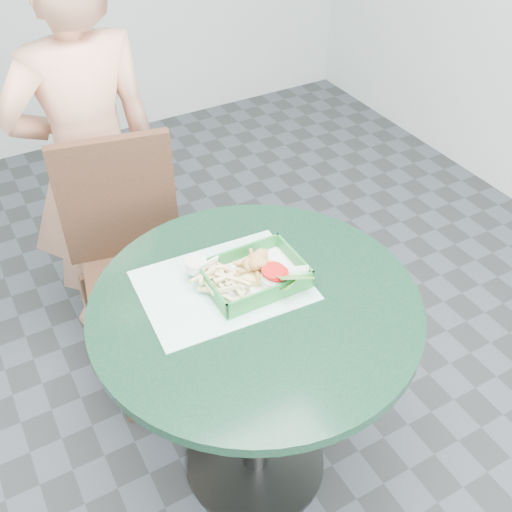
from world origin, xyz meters
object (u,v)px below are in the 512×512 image
food_basket (254,283)px  crab_sandwich (256,270)px  dining_chair (134,253)px  cafe_table (255,349)px  sauce_ramekin (196,270)px  diner_person (91,163)px

food_basket → crab_sandwich: size_ratio=2.40×
dining_chair → crab_sandwich: bearing=-60.5°
cafe_table → sauce_ramekin: (-0.10, 0.15, 0.22)m
food_basket → sauce_ramekin: 0.16m
cafe_table → food_basket: bearing=63.4°
dining_chair → sauce_ramekin: bearing=-73.9°
crab_sandwich → sauce_ramekin: size_ratio=1.86×
dining_chair → cafe_table: bearing=-66.5°
dining_chair → diner_person: 0.36m
cafe_table → food_basket: size_ratio=3.37×
dining_chair → sauce_ramekin: size_ratio=16.06×
diner_person → sauce_ramekin: (0.06, -0.75, 0.04)m
food_basket → crab_sandwich: bearing=47.7°
crab_sandwich → sauce_ramekin: (-0.14, 0.08, 0.00)m
diner_person → cafe_table: bearing=94.6°
dining_chair → crab_sandwich: dining_chair is taller
crab_sandwich → food_basket: bearing=-132.3°
cafe_table → food_basket: food_basket is taller
dining_chair → crab_sandwich: (0.18, -0.55, 0.27)m
food_basket → crab_sandwich: crab_sandwich is taller
dining_chair → sauce_ramekin: dining_chair is taller
diner_person → food_basket: 0.86m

